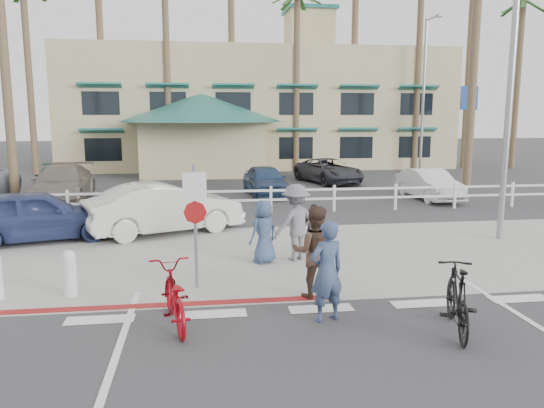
{
  "coord_description": "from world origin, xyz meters",
  "views": [
    {
      "loc": [
        -2.2,
        -8.63,
        3.59
      ],
      "look_at": [
        -0.5,
        3.68,
        1.5
      ],
      "focal_mm": 35.0,
      "sensor_mm": 36.0,
      "label": 1
    }
  ],
  "objects": [
    {
      "name": "streetlight_0",
      "position": [
        6.5,
        5.5,
        4.5
      ],
      "size": [
        0.6,
        2.0,
        9.0
      ],
      "primitive_type": null,
      "color": "gray",
      "rests_on": "ground"
    },
    {
      "name": "palm_7",
      "position": [
        12.0,
        25.0,
        7.0
      ],
      "size": [
        4.0,
        4.0,
        14.0
      ],
      "primitive_type": null,
      "color": "#1E471B",
      "rests_on": "ground"
    },
    {
      "name": "palm_8",
      "position": [
        16.0,
        26.0,
        7.5
      ],
      "size": [
        4.0,
        4.0,
        15.0
      ],
      "primitive_type": null,
      "color": "#1E471B",
      "rests_on": "ground"
    },
    {
      "name": "lot_car_3",
      "position": [
        7.57,
        12.78,
        0.65
      ],
      "size": [
        1.64,
        4.04,
        1.31
      ],
      "primitive_type": "imported",
      "rotation": [
        0.0,
        0.0,
        0.07
      ],
      "color": "silver",
      "rests_on": "ground"
    },
    {
      "name": "curb_red",
      "position": [
        -3.0,
        1.2,
        0.01
      ],
      "size": [
        7.0,
        0.25,
        0.02
      ],
      "primitive_type": "cube",
      "color": "maroon",
      "rests_on": "ground"
    },
    {
      "name": "palm_9",
      "position": [
        19.0,
        25.0,
        6.5
      ],
      "size": [
        4.0,
        4.0,
        13.0
      ],
      "primitive_type": null,
      "color": "#1E471B",
      "rests_on": "ground"
    },
    {
      "name": "bike_red",
      "position": [
        -2.68,
        0.2,
        0.53
      ],
      "size": [
        1.06,
        2.11,
        1.06
      ],
      "primitive_type": "imported",
      "rotation": [
        0.0,
        0.0,
        3.33
      ],
      "color": "maroon",
      "rests_on": "ground"
    },
    {
      "name": "palm_4",
      "position": [
        0.0,
        26.0,
        7.5
      ],
      "size": [
        4.0,
        4.0,
        15.0
      ],
      "primitive_type": null,
      "color": "#1E471B",
      "rests_on": "ground"
    },
    {
      "name": "info_sign",
      "position": [
        14.0,
        22.0,
        2.8
      ],
      "size": [
        1.2,
        0.16,
        5.6
      ],
      "primitive_type": null,
      "color": "navy",
      "rests_on": "ground"
    },
    {
      "name": "sidewalk_plaza",
      "position": [
        0.0,
        4.5,
        0.01
      ],
      "size": [
        22.0,
        7.0,
        0.01
      ],
      "primitive_type": "cube",
      "color": "gray",
      "rests_on": "ground"
    },
    {
      "name": "lot_car_4",
      "position": [
        -8.97,
        17.52,
        0.61
      ],
      "size": [
        2.43,
        4.44,
        1.22
      ],
      "primitive_type": "imported",
      "rotation": [
        0.0,
        0.0,
        0.18
      ],
      "color": "#1E432D",
      "rests_on": "ground"
    },
    {
      "name": "car_red_compact",
      "position": [
        -6.83,
        7.04,
        0.75
      ],
      "size": [
        4.73,
        2.89,
        1.51
      ],
      "primitive_type": "imported",
      "rotation": [
        0.0,
        0.0,
        1.84
      ],
      "color": "navy",
      "rests_on": "ground"
    },
    {
      "name": "car_white_sedan",
      "position": [
        -3.27,
        7.59,
        0.78
      ],
      "size": [
        5.0,
        3.32,
        1.56
      ],
      "primitive_type": "imported",
      "rotation": [
        0.0,
        0.0,
        1.96
      ],
      "color": "beige",
      "rests_on": "ground"
    },
    {
      "name": "palm_3",
      "position": [
        -4.0,
        25.0,
        7.0
      ],
      "size": [
        4.0,
        4.0,
        14.0
      ],
      "primitive_type": null,
      "color": "#1E471B",
      "rests_on": "ground"
    },
    {
      "name": "pedestrian_child",
      "position": [
        0.73,
        4.56,
        0.66
      ],
      "size": [
        0.84,
        0.63,
        1.32
      ],
      "primitive_type": "imported",
      "rotation": [
        0.0,
        0.0,
        2.68
      ],
      "color": "#282632",
      "rests_on": "ground"
    },
    {
      "name": "rider_black",
      "position": [
        0.02,
        1.31,
        0.92
      ],
      "size": [
        1.02,
        0.87,
        1.85
      ],
      "primitive_type": "imported",
      "rotation": [
        0.0,
        0.0,
        2.93
      ],
      "color": "#453024",
      "rests_on": "ground"
    },
    {
      "name": "rider_red",
      "position": [
        -0.04,
        0.06,
        0.9
      ],
      "size": [
        0.76,
        0.63,
        1.8
      ],
      "primitive_type": "imported",
      "rotation": [
        0.0,
        0.0,
        3.48
      ],
      "color": "#334465",
      "rests_on": "ground"
    },
    {
      "name": "pedestrian_a",
      "position": [
        0.15,
        4.06,
        0.96
      ],
      "size": [
        1.42,
        1.2,
        1.91
      ],
      "primitive_type": "imported",
      "rotation": [
        0.0,
        0.0,
        3.61
      ],
      "color": "slate",
      "rests_on": "ground"
    },
    {
      "name": "bike_path",
      "position": [
        0.0,
        -2.0,
        0.0
      ],
      "size": [
        12.0,
        16.0,
        0.01
      ],
      "primitive_type": "cube",
      "color": "#333335",
      "rests_on": "ground"
    },
    {
      "name": "sign_post",
      "position": [
        -2.3,
        2.2,
        1.45
      ],
      "size": [
        0.5,
        0.1,
        2.9
      ],
      "primitive_type": null,
      "color": "gray",
      "rests_on": "ground"
    },
    {
      "name": "parking_lot",
      "position": [
        0.0,
        18.0,
        0.0
      ],
      "size": [
        50.0,
        16.0,
        0.01
      ],
      "primitive_type": "cube",
      "color": "#333335",
      "rests_on": "ground"
    },
    {
      "name": "lot_car_2",
      "position": [
        0.74,
        14.84,
        0.68
      ],
      "size": [
        1.93,
        4.13,
        1.37
      ],
      "primitive_type": "imported",
      "rotation": [
        0.0,
        0.0,
        0.08
      ],
      "color": "navy",
      "rests_on": "ground"
    },
    {
      "name": "palm_1",
      "position": [
        -12.0,
        25.0,
        6.5
      ],
      "size": [
        4.0,
        4.0,
        13.0
      ],
      "primitive_type": null,
      "color": "#1E471B",
      "rests_on": "ground"
    },
    {
      "name": "bike_black",
      "position": [
        2.0,
        -0.74,
        0.59
      ],
      "size": [
        1.11,
        2.03,
        1.17
      ],
      "primitive_type": "imported",
      "rotation": [
        0.0,
        0.0,
        2.84
      ],
      "color": "black",
      "rests_on": "ground"
    },
    {
      "name": "palm_5",
      "position": [
        4.0,
        25.0,
        6.5
      ],
      "size": [
        4.0,
        4.0,
        13.0
      ],
      "primitive_type": null,
      "color": "#1E471B",
      "rests_on": "ground"
    },
    {
      "name": "palm_2",
      "position": [
        -8.0,
        26.0,
        8.0
      ],
      "size": [
        4.0,
        4.0,
        16.0
      ],
      "primitive_type": null,
      "color": "#1E471B",
      "rests_on": "ground"
    },
    {
      "name": "pedestrian_b",
      "position": [
        -0.67,
        3.9,
        0.78
      ],
      "size": [
        0.91,
        0.83,
        1.56
      ],
      "primitive_type": "imported",
      "rotation": [
        0.0,
        0.0,
        3.71
      ],
      "color": "#344668",
      "rests_on": "ground"
    },
    {
      "name": "building",
      "position": [
        2.0,
        31.0,
        5.65
      ],
      "size": [
        28.0,
        16.0,
        11.3
      ],
      "primitive_type": null,
      "color": "#C7B988",
      "rests_on": "ground"
    },
    {
      "name": "palm_10",
      "position": [
        -10.0,
        15.0,
        6.0
      ],
      "size": [
        4.0,
        4.0,
        12.0
      ],
      "primitive_type": null,
      "color": "#1E471B",
      "rests_on": "ground"
    },
    {
      "name": "lot_car_5",
      "position": [
        4.65,
        18.92,
        0.65
      ],
      "size": [
        3.37,
        5.08,
        1.3
      ],
      "primitive_type": "imported",
      "rotation": [
        0.0,
        0.0,
        0.28
      ],
      "color": "#2E2E37",
      "rests_on": "ground"
    },
    {
      "name": "lot_car_1",
      "position": [
        -7.87,
        14.21,
        0.75
      ],
      "size": [
        2.28,
        5.27,
        1.51
      ],
      "primitive_type": "imported",
      "rotation": [
        0.0,
        0.0,
        0.03
      ],
      "color": "#6C6358",
      "rests_on": "ground"
    },
    {
      "name": "cross_street",
      "position": [
        0.0,
        8.5,
        0.0
      ],
      "size": [
        40.0,
        5.0,
        0.01
      ],
      "primitive_type": "cube",
      "color": "#333335",
      "rests_on": "ground"
    },
    {
      "name": "bollard_0",
      "position": [
        -4.8,
        2.0,
        0.47
      ],
      "size": [
        0.26,
        0.26,
        0.95
      ],
      "primitive_type": null,
      "color": "silver",
      "rests_on": "ground"
    },
    {
      "name": "palm_6",
      "position": [
        8.0,
        26.0,
        8.5
      ],
      "size": [
        4.0,
        4.0,
        17.0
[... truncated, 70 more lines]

